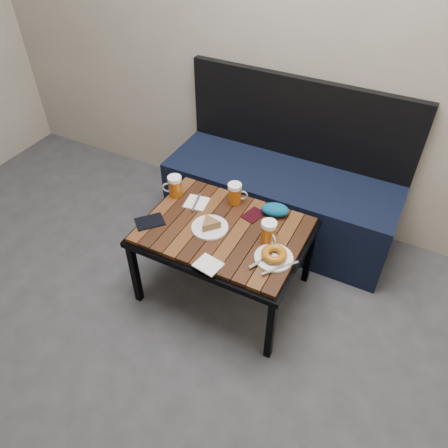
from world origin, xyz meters
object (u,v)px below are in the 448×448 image
at_px(cafe_table, 224,234).
at_px(plate_pie, 210,225).
at_px(beer_mug_left, 175,186).
at_px(beer_mug_centre, 235,193).
at_px(beer_mug_right, 269,232).
at_px(bench, 281,195).
at_px(plate_bagel, 274,256).
at_px(passport_navy, 150,222).
at_px(passport_burgundy, 253,215).
at_px(knit_pouch, 275,210).

bearing_deg(cafe_table, plate_pie, -151.21).
distance_m(beer_mug_left, beer_mug_centre, 0.33).
relative_size(beer_mug_left, plate_pie, 0.65).
height_order(beer_mug_centre, beer_mug_right, beer_mug_right).
xyz_separation_m(bench, cafe_table, (-0.08, -0.63, 0.16)).
height_order(plate_bagel, passport_navy, plate_bagel).
xyz_separation_m(cafe_table, beer_mug_centre, (-0.04, 0.21, 0.10)).
bearing_deg(passport_burgundy, passport_navy, -132.06).
relative_size(beer_mug_right, passport_navy, 0.85).
relative_size(beer_mug_right, passport_burgundy, 1.06).
distance_m(cafe_table, knit_pouch, 0.30).
bearing_deg(passport_burgundy, plate_bagel, -33.56).
bearing_deg(plate_bagel, plate_pie, 172.31).
bearing_deg(cafe_table, beer_mug_left, 161.71).
height_order(beer_mug_left, knit_pouch, beer_mug_left).
distance_m(cafe_table, beer_mug_left, 0.40).
height_order(cafe_table, passport_burgundy, passport_burgundy).
distance_m(plate_bagel, knit_pouch, 0.32).
relative_size(cafe_table, knit_pouch, 5.84).
distance_m(bench, passport_burgundy, 0.51).
distance_m(beer_mug_left, passport_navy, 0.26).
height_order(passport_navy, passport_burgundy, passport_navy).
relative_size(plate_bagel, knit_pouch, 1.54).
bearing_deg(beer_mug_centre, bench, 48.85).
relative_size(beer_mug_right, plate_pie, 0.65).
bearing_deg(beer_mug_left, bench, -155.22).
relative_size(beer_mug_right, knit_pouch, 0.84).
relative_size(passport_navy, knit_pouch, 0.99).
height_order(bench, knit_pouch, bench).
bearing_deg(passport_burgundy, bench, 106.84).
distance_m(beer_mug_centre, knit_pouch, 0.23).
distance_m(beer_mug_left, plate_pie, 0.34).
distance_m(bench, beer_mug_left, 0.72).
distance_m(beer_mug_centre, passport_burgundy, 0.16).
bearing_deg(beer_mug_right, passport_burgundy, 172.75).
bearing_deg(plate_bagel, beer_mug_centre, 139.48).
height_order(beer_mug_left, plate_bagel, beer_mug_left).
xyz_separation_m(cafe_table, beer_mug_right, (0.23, 0.01, 0.10)).
relative_size(bench, knit_pouch, 9.73).
height_order(bench, plate_bagel, bench).
xyz_separation_m(plate_pie, passport_navy, (-0.30, -0.10, -0.02)).
height_order(plate_pie, plate_bagel, plate_pie).
relative_size(beer_mug_centre, passport_burgundy, 1.03).
bearing_deg(beer_mug_left, plate_bagel, 138.69).
bearing_deg(bench, plate_bagel, -72.34).
xyz_separation_m(beer_mug_centre, knit_pouch, (0.23, 0.00, -0.03)).
bearing_deg(cafe_table, bench, 82.95).
relative_size(bench, passport_navy, 9.86).
relative_size(bench, beer_mug_centre, 11.85).
xyz_separation_m(beer_mug_centre, beer_mug_right, (0.28, -0.20, 0.00)).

